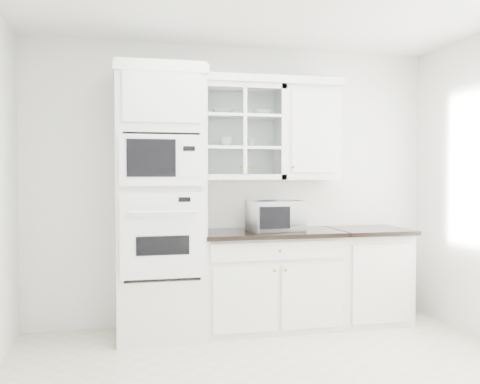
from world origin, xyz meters
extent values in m
cube|color=white|center=(0.00, 1.74, 1.35)|extent=(4.00, 0.02, 2.70)
cube|color=silver|center=(-0.75, 1.43, 1.20)|extent=(0.76, 0.65, 2.40)
cube|color=white|center=(-0.75, 1.09, 0.94)|extent=(0.70, 0.03, 0.72)
cube|color=black|center=(-0.75, 1.07, 0.86)|extent=(0.44, 0.01, 0.16)
cube|color=white|center=(-0.75, 1.09, 1.56)|extent=(0.70, 0.03, 0.43)
cube|color=black|center=(-0.84, 1.07, 1.58)|extent=(0.40, 0.01, 0.31)
cube|color=silver|center=(0.28, 1.45, 0.44)|extent=(1.30, 0.60, 0.88)
cube|color=black|center=(0.28, 1.42, 0.90)|extent=(1.32, 0.67, 0.04)
cube|color=silver|center=(1.28, 1.45, 0.44)|extent=(0.70, 0.60, 0.88)
cube|color=black|center=(1.28, 1.42, 0.90)|extent=(0.72, 0.67, 0.04)
cube|color=silver|center=(0.03, 1.58, 1.85)|extent=(0.80, 0.33, 0.90)
cube|color=silver|center=(0.03, 1.58, 1.70)|extent=(0.74, 0.29, 0.02)
cube|color=silver|center=(0.03, 1.58, 2.00)|extent=(0.74, 0.29, 0.02)
cube|color=silver|center=(0.71, 1.58, 1.85)|extent=(0.55, 0.33, 0.90)
cube|color=white|center=(-0.07, 1.56, 2.33)|extent=(2.14, 0.38, 0.07)
imported|color=white|center=(0.32, 1.43, 1.06)|extent=(0.53, 0.45, 0.28)
imported|color=white|center=(-0.15, 1.58, 2.04)|extent=(0.25, 0.25, 0.05)
imported|color=white|center=(0.24, 1.59, 2.04)|extent=(0.21, 0.21, 0.06)
imported|color=white|center=(-0.12, 1.57, 1.76)|extent=(0.12, 0.12, 0.09)
imported|color=white|center=(0.13, 1.58, 1.75)|extent=(0.10, 0.10, 0.08)
camera|label=1|loc=(-1.03, -3.15, 1.45)|focal=38.00mm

